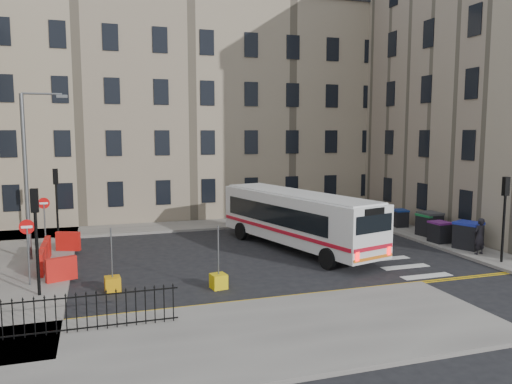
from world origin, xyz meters
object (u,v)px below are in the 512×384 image
wheelie_bin_d (430,224)px  wheelie_bin_b (439,232)px  wheelie_bin_a (468,235)px  wheelie_bin_c (428,225)px  pedestrian (479,236)px  bollard_chevron (219,281)px  bollard_yellow (113,284)px  streetlamp (26,174)px  bus (297,217)px  wheelie_bin_e (400,218)px

wheelie_bin_d → wheelie_bin_b: bearing=-112.6°
wheelie_bin_a → wheelie_bin_c: (0.09, 3.49, -0.07)m
wheelie_bin_c → pedestrian: (-0.42, -4.69, 0.28)m
wheelie_bin_a → pedestrian: 1.26m
wheelie_bin_a → pedestrian: (-0.34, -1.20, 0.21)m
bollard_chevron → pedestrian: bearing=3.9°
wheelie_bin_a → bollard_chevron: size_ratio=2.73×
wheelie_bin_a → bollard_yellow: bearing=160.4°
streetlamp → wheelie_bin_d: bearing=-3.2°
bus → bollard_yellow: 10.85m
bus → wheelie_bin_d: bearing=-13.7°
wheelie_bin_b → bollard_yellow: size_ratio=1.96×
pedestrian → bollard_yellow: pedestrian is taller
wheelie_bin_a → pedestrian: pedestrian is taller
wheelie_bin_b → bollard_chevron: wheelie_bin_b is taller
wheelie_bin_d → pedestrian: (-0.56, -4.70, 0.22)m
pedestrian → bollard_yellow: (-17.96, -0.03, -0.78)m
wheelie_bin_b → pedestrian: size_ratio=0.63×
streetlamp → wheelie_bin_e: (22.15, 1.78, -3.62)m
bus → wheelie_bin_b: (8.06, -1.48, -1.01)m
wheelie_bin_a → wheelie_bin_c: size_ratio=1.25×
pedestrian → bollard_chevron: size_ratio=3.10×
streetlamp → pedestrian: bearing=-15.3°
wheelie_bin_d → wheelie_bin_e: size_ratio=1.24×
streetlamp → wheelie_bin_d: 22.52m
streetlamp → wheelie_bin_c: 22.40m
pedestrian → wheelie_bin_d: bearing=-106.3°
wheelie_bin_e → bollard_yellow: bearing=-148.3°
wheelie_bin_a → bollard_chevron: 14.34m
wheelie_bin_c → bollard_chevron: (-14.26, -5.63, -0.50)m
bus → wheelie_bin_b: 8.26m
wheelie_bin_c → wheelie_bin_e: (0.07, 3.01, -0.09)m
wheelie_bin_e → bollard_chevron: wheelie_bin_e is taller
pedestrian → wheelie_bin_a: bearing=-115.2°
pedestrian → bollard_yellow: bearing=-9.4°
bus → wheelie_bin_d: bus is taller
bus → wheelie_bin_d: (8.73, 0.28, -0.89)m
wheelie_bin_c → pedestrian: size_ratio=0.70×
bus → wheelie_bin_b: size_ratio=9.67×
bollard_yellow → wheelie_bin_c: bearing=14.4°
wheelie_bin_b → wheelie_bin_c: size_ratio=0.90×
wheelie_bin_d → wheelie_bin_c: bearing=-179.6°
wheelie_bin_e → streetlamp: bearing=-166.4°
wheelie_bin_d → pedestrian: pedestrian is taller
streetlamp → bollard_yellow: size_ratio=13.57×
bollard_chevron → streetlamp: bearing=138.8°
bollard_chevron → bollard_yellow: bearing=167.6°
wheelie_bin_a → wheelie_bin_d: wheelie_bin_a is taller
wheelie_bin_c → pedestrian: 4.72m
streetlamp → wheelie_bin_a: bearing=-12.1°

